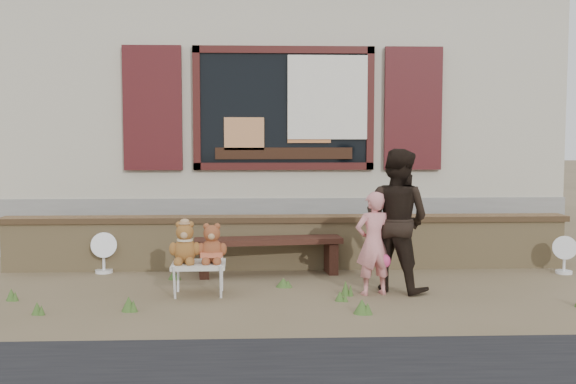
{
  "coord_description": "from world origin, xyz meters",
  "views": [
    {
      "loc": [
        -0.34,
        -7.4,
        1.65
      ],
      "look_at": [
        0.0,
        0.6,
        1.0
      ],
      "focal_mm": 42.0,
      "sensor_mm": 36.0,
      "label": 1
    }
  ],
  "objects_px": {
    "folding_chair": "(199,266)",
    "teddy_bear_left": "(185,242)",
    "child": "(373,243)",
    "teddy_bear_right": "(212,243)",
    "bench": "(268,248)",
    "adult": "(397,220)"
  },
  "relations": [
    {
      "from": "teddy_bear_right",
      "to": "teddy_bear_left",
      "type": "bearing_deg",
      "value": -180.0
    },
    {
      "from": "teddy_bear_right",
      "to": "folding_chair",
      "type": "bearing_deg",
      "value": -180.0
    },
    {
      "from": "folding_chair",
      "to": "teddy_bear_left",
      "type": "bearing_deg",
      "value": 180.0
    },
    {
      "from": "folding_chair",
      "to": "child",
      "type": "bearing_deg",
      "value": -3.75
    },
    {
      "from": "folding_chair",
      "to": "teddy_bear_right",
      "type": "relative_size",
      "value": 1.34
    },
    {
      "from": "bench",
      "to": "adult",
      "type": "relative_size",
      "value": 1.17
    },
    {
      "from": "bench",
      "to": "teddy_bear_right",
      "type": "bearing_deg",
      "value": -127.81
    },
    {
      "from": "bench",
      "to": "teddy_bear_left",
      "type": "xyz_separation_m",
      "value": [
        -0.88,
        -1.0,
        0.24
      ]
    },
    {
      "from": "teddy_bear_right",
      "to": "adult",
      "type": "height_order",
      "value": "adult"
    },
    {
      "from": "folding_chair",
      "to": "teddy_bear_left",
      "type": "xyz_separation_m",
      "value": [
        -0.14,
        -0.0,
        0.26
      ]
    },
    {
      "from": "bench",
      "to": "adult",
      "type": "distance_m",
      "value": 1.68
    },
    {
      "from": "teddy_bear_left",
      "to": "child",
      "type": "xyz_separation_m",
      "value": [
        1.97,
        -0.06,
        -0.02
      ]
    },
    {
      "from": "teddy_bear_left",
      "to": "teddy_bear_right",
      "type": "distance_m",
      "value": 0.28
    },
    {
      "from": "folding_chair",
      "to": "teddy_bear_left",
      "type": "height_order",
      "value": "teddy_bear_left"
    },
    {
      "from": "bench",
      "to": "teddy_bear_right",
      "type": "xyz_separation_m",
      "value": [
        -0.6,
        -0.99,
        0.22
      ]
    },
    {
      "from": "bench",
      "to": "teddy_bear_left",
      "type": "bearing_deg",
      "value": -137.95
    },
    {
      "from": "folding_chair",
      "to": "teddy_bear_right",
      "type": "height_order",
      "value": "teddy_bear_right"
    },
    {
      "from": "child",
      "to": "adult",
      "type": "distance_m",
      "value": 0.4
    },
    {
      "from": "child",
      "to": "adult",
      "type": "relative_size",
      "value": 0.71
    },
    {
      "from": "teddy_bear_right",
      "to": "child",
      "type": "bearing_deg",
      "value": -4.06
    },
    {
      "from": "teddy_bear_right",
      "to": "adult",
      "type": "relative_size",
      "value": 0.28
    },
    {
      "from": "folding_chair",
      "to": "teddy_bear_left",
      "type": "distance_m",
      "value": 0.29
    }
  ]
}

